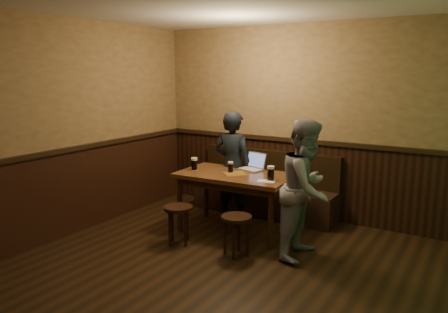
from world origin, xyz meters
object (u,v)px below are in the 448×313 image
at_px(pub_table, 235,181).
at_px(person_suit, 233,166).
at_px(bench, 265,194).
at_px(stool_left, 178,214).
at_px(person_grey, 306,189).
at_px(pint_left, 194,164).
at_px(laptop, 253,165).
at_px(pint_mid, 231,167).
at_px(pint_right, 271,173).
at_px(stool_right, 236,224).

height_order(pub_table, person_suit, person_suit).
relative_size(bench, person_suit, 1.38).
bearing_deg(stool_left, person_suit, 83.69).
xyz_separation_m(bench, person_grey, (1.09, -1.15, 0.49)).
height_order(bench, pint_left, pint_left).
bearing_deg(person_suit, laptop, 171.10).
xyz_separation_m(pint_left, laptop, (0.67, 0.45, -0.03)).
relative_size(stool_left, pint_mid, 3.28).
height_order(pub_table, stool_left, pub_table).
height_order(bench, pint_mid, bench).
xyz_separation_m(pint_mid, person_suit, (-0.17, 0.36, -0.08)).
distance_m(pint_right, person_suit, 0.94).
xyz_separation_m(stool_right, pint_left, (-0.99, 0.57, 0.50)).
distance_m(pint_mid, person_suit, 0.40).
bearing_deg(pub_table, stool_left, -120.48).
xyz_separation_m(stool_left, pint_right, (0.94, 0.66, 0.50)).
xyz_separation_m(bench, stool_left, (-0.39, -1.62, 0.07)).
distance_m(person_suit, person_grey, 1.50).
bearing_deg(person_grey, pint_left, 86.02).
height_order(laptop, person_suit, person_suit).
relative_size(stool_left, stool_right, 1.00).
bearing_deg(bench, pub_table, -90.00).
bearing_deg(person_suit, pint_mid, 114.22).
relative_size(stool_left, person_suit, 0.30).
xyz_separation_m(stool_right, pint_mid, (-0.50, 0.70, 0.49)).
height_order(pint_mid, laptop, laptop).
distance_m(laptop, person_suit, 0.36).
bearing_deg(pint_right, pint_mid, 170.74).
distance_m(stool_right, laptop, 1.17).
bearing_deg(pint_left, pint_right, 1.62).
relative_size(pint_mid, pint_right, 0.82).
xyz_separation_m(bench, stool_right, (0.41, -1.56, 0.07)).
distance_m(pub_table, stool_right, 0.85).
relative_size(pint_right, person_grey, 0.11).
bearing_deg(stool_left, person_grey, 17.92).
relative_size(bench, pint_left, 12.82).
distance_m(pub_table, pint_mid, 0.20).
xyz_separation_m(pint_right, laptop, (-0.47, 0.42, -0.03)).
height_order(bench, stool_left, bench).
relative_size(pub_table, stool_right, 3.18).
bearing_deg(person_grey, pub_table, 77.74).
relative_size(pint_right, person_suit, 0.11).
bearing_deg(person_grey, bench, 44.64).
xyz_separation_m(pub_table, stool_left, (-0.39, -0.74, -0.31)).
bearing_deg(person_suit, pint_left, 55.18).
relative_size(pub_table, person_grey, 0.95).
height_order(stool_left, pint_right, pint_right).
bearing_deg(pint_right, person_grey, -18.54).
bearing_deg(person_grey, person_suit, 65.73).
distance_m(stool_right, person_suit, 1.32).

